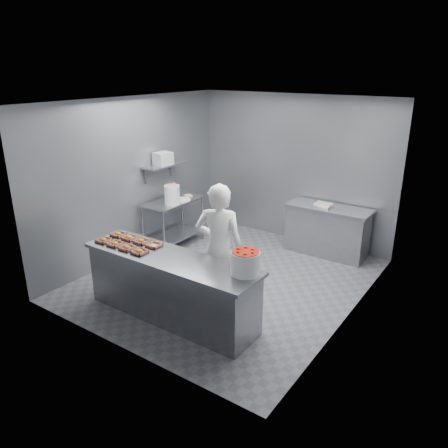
{
  "coord_description": "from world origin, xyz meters",
  "views": [
    {
      "loc": [
        3.59,
        -5.26,
        3.28
      ],
      "look_at": [
        0.07,
        -0.2,
        1.03
      ],
      "focal_mm": 35.0,
      "sensor_mm": 36.0,
      "label": 1
    }
  ],
  "objects": [
    {
      "name": "tray_5",
      "position": [
        -0.9,
        -1.21,
        0.92
      ],
      "size": [
        0.19,
        0.18,
        0.06
      ],
      "color": "tan",
      "rests_on": "service_counter"
    },
    {
      "name": "tray_1",
      "position": [
        -0.9,
        -1.49,
        0.92
      ],
      "size": [
        0.19,
        0.18,
        0.06
      ],
      "color": "tan",
      "rests_on": "service_counter"
    },
    {
      "name": "service_counter",
      "position": [
        0.0,
        -1.35,
        0.45
      ],
      "size": [
        2.6,
        0.7,
        0.9
      ],
      "color": "slate",
      "rests_on": "ground"
    },
    {
      "name": "back_counter",
      "position": [
        0.9,
        1.9,
        0.45
      ],
      "size": [
        1.5,
        0.6,
        0.9
      ],
      "color": "slate",
      "rests_on": "ground"
    },
    {
      "name": "strawberry_tub",
      "position": [
        1.08,
        -1.2,
        1.06
      ],
      "size": [
        0.36,
        0.36,
        0.3
      ],
      "color": "white",
      "rests_on": "service_counter"
    },
    {
      "name": "tray_3",
      "position": [
        -0.42,
        -1.49,
        0.92
      ],
      "size": [
        0.19,
        0.18,
        0.06
      ],
      "color": "tan",
      "rests_on": "service_counter"
    },
    {
      "name": "tray_6",
      "position": [
        -0.66,
        -1.21,
        0.92
      ],
      "size": [
        0.19,
        0.18,
        0.06
      ],
      "color": "tan",
      "rests_on": "service_counter"
    },
    {
      "name": "wall_left",
      "position": [
        -2.0,
        0.0,
        1.4
      ],
      "size": [
        0.04,
        4.5,
        2.8
      ],
      "primitive_type": "cube",
      "color": "slate",
      "rests_on": "ground"
    },
    {
      "name": "rag",
      "position": [
        -1.6,
        1.0,
        0.91
      ],
      "size": [
        0.18,
        0.17,
        0.02
      ],
      "primitive_type": "cube",
      "rotation": [
        0.0,
        0.0,
        -0.39
      ],
      "color": "#CCB28C",
      "rests_on": "prep_table"
    },
    {
      "name": "floor",
      "position": [
        0.0,
        0.0,
        0.0
      ],
      "size": [
        4.5,
        4.5,
        0.0
      ],
      "primitive_type": "plane",
      "color": "#4C4C51",
      "rests_on": "ground"
    },
    {
      "name": "tray_0",
      "position": [
        -1.14,
        -1.49,
        0.92
      ],
      "size": [
        0.19,
        0.18,
        0.06
      ],
      "color": "tan",
      "rests_on": "service_counter"
    },
    {
      "name": "worker",
      "position": [
        0.37,
        -0.75,
        0.91
      ],
      "size": [
        0.78,
        0.66,
        1.83
      ],
      "primitive_type": "imported",
      "rotation": [
        0.0,
        0.0,
        3.53
      ],
      "color": "white",
      "rests_on": "ground"
    },
    {
      "name": "wall_back",
      "position": [
        0.0,
        2.25,
        1.4
      ],
      "size": [
        4.0,
        0.04,
        2.8
      ],
      "primitive_type": "cube",
      "color": "slate",
      "rests_on": "ground"
    },
    {
      "name": "appliance",
      "position": [
        -1.82,
        0.58,
        1.68
      ],
      "size": [
        0.31,
        0.34,
        0.23
      ],
      "primitive_type": "cube",
      "rotation": [
        0.0,
        0.0,
        -0.17
      ],
      "color": "gray",
      "rests_on": "wall_shelf"
    },
    {
      "name": "tray_4",
      "position": [
        -1.14,
        -1.21,
        0.92
      ],
      "size": [
        0.19,
        0.18,
        0.06
      ],
      "color": "tan",
      "rests_on": "service_counter"
    },
    {
      "name": "bucket_lid",
      "position": [
        -1.51,
        0.7,
        0.91
      ],
      "size": [
        0.42,
        0.42,
        0.02
      ],
      "primitive_type": "cylinder",
      "rotation": [
        0.0,
        0.0,
        0.41
      ],
      "color": "white",
      "rests_on": "prep_table"
    },
    {
      "name": "prep_table",
      "position": [
        -1.65,
        0.6,
        0.59
      ],
      "size": [
        0.6,
        1.2,
        0.9
      ],
      "color": "slate",
      "rests_on": "ground"
    },
    {
      "name": "tray_7",
      "position": [
        -0.41,
        -1.21,
        0.92
      ],
      "size": [
        0.19,
        0.18,
        0.04
      ],
      "color": "tan",
      "rests_on": "service_counter"
    },
    {
      "name": "wall_shelf",
      "position": [
        -1.82,
        0.6,
        1.55
      ],
      "size": [
        0.35,
        0.9,
        0.03
      ],
      "primitive_type": "cube",
      "color": "slate",
      "rests_on": "wall_left"
    },
    {
      "name": "ceiling",
      "position": [
        0.0,
        0.0,
        2.8
      ],
      "size": [
        4.5,
        4.5,
        0.0
      ],
      "primitive_type": "plane",
      "rotation": [
        3.14,
        0.0,
        0.0
      ],
      "color": "white",
      "rests_on": "wall_back"
    },
    {
      "name": "wall_right",
      "position": [
        2.0,
        0.0,
        1.4
      ],
      "size": [
        0.04,
        4.5,
        2.8
      ],
      "primitive_type": "cube",
      "color": "slate",
      "rests_on": "ground"
    },
    {
      "name": "paper_stack",
      "position": [
        0.8,
        1.9,
        0.92
      ],
      "size": [
        0.32,
        0.25,
        0.05
      ],
      "primitive_type": "cube",
      "rotation": [
        0.0,
        0.0,
        -0.1
      ],
      "color": "silver",
      "rests_on": "back_counter"
    },
    {
      "name": "glaze_bucket",
      "position": [
        -1.51,
        0.43,
        1.08
      ],
      "size": [
        0.29,
        0.28,
        0.42
      ],
      "color": "white",
      "rests_on": "prep_table"
    },
    {
      "name": "tray_2",
      "position": [
        -0.66,
        -1.49,
        0.92
      ],
      "size": [
        0.19,
        0.18,
        0.06
      ],
      "color": "tan",
      "rests_on": "service_counter"
    }
  ]
}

